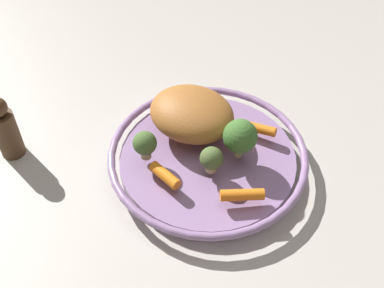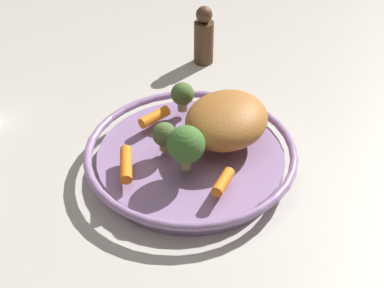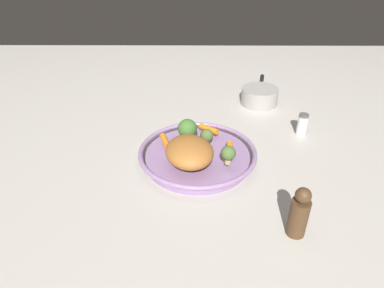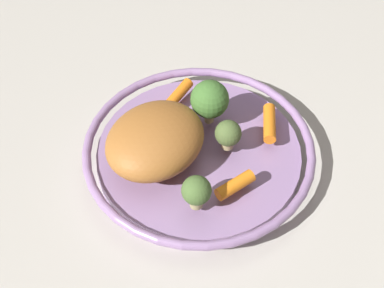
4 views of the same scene
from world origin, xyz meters
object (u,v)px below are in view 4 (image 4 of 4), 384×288
at_px(roast_chicken_piece, 155,140).
at_px(baby_carrot_near_rim, 179,93).
at_px(baby_carrot_right, 235,185).
at_px(baby_carrot_center, 269,123).
at_px(broccoli_floret_edge, 210,100).
at_px(serving_bowl, 199,154).
at_px(broccoli_floret_small, 196,191).
at_px(broccoli_floret_large, 228,134).

distance_m(roast_chicken_piece, baby_carrot_near_rim, 0.12).
bearing_deg(baby_carrot_right, baby_carrot_center, -63.68).
distance_m(baby_carrot_center, broccoli_floret_edge, 0.10).
distance_m(serving_bowl, baby_carrot_center, 0.11).
bearing_deg(broccoli_floret_small, baby_carrot_right, -100.97).
bearing_deg(broccoli_floret_edge, baby_carrot_right, 157.20).
relative_size(roast_chicken_piece, broccoli_floret_edge, 2.04).
bearing_deg(serving_bowl, baby_carrot_right, 174.47).
distance_m(roast_chicken_piece, broccoli_floret_small, 0.10).
xyz_separation_m(baby_carrot_right, broccoli_floret_small, (0.01, 0.06, 0.02)).
relative_size(baby_carrot_center, baby_carrot_near_rim, 1.26).
xyz_separation_m(roast_chicken_piece, baby_carrot_right, (-0.11, -0.05, -0.02)).
bearing_deg(broccoli_floret_large, broccoli_floret_edge, -10.66).
bearing_deg(broccoli_floret_small, broccoli_floret_edge, -44.57).
relative_size(roast_chicken_piece, baby_carrot_right, 2.61).
xyz_separation_m(serving_bowl, broccoli_floret_large, (-0.03, -0.03, 0.05)).
distance_m(serving_bowl, roast_chicken_piece, 0.08).
bearing_deg(baby_carrot_right, serving_bowl, -5.53).
bearing_deg(baby_carrot_right, broccoli_floret_edge, -22.80).
xyz_separation_m(serving_bowl, baby_carrot_center, (-0.04, -0.10, 0.03)).
bearing_deg(baby_carrot_near_rim, serving_bowl, 159.81).
distance_m(roast_chicken_piece, broccoli_floret_edge, 0.10).
xyz_separation_m(broccoli_floret_small, broccoli_floret_edge, (0.11, -0.11, 0.01)).
height_order(baby_carrot_near_rim, broccoli_floret_small, broccoli_floret_small).
height_order(roast_chicken_piece, broccoli_floret_edge, broccoli_floret_edge).
bearing_deg(broccoli_floret_edge, baby_carrot_center, -136.12).
height_order(baby_carrot_near_rim, broccoli_floret_edge, broccoli_floret_edge).
height_order(serving_bowl, baby_carrot_near_rim, baby_carrot_near_rim).
relative_size(baby_carrot_center, broccoli_floret_small, 1.28).
bearing_deg(baby_carrot_near_rim, broccoli_floret_large, 178.18).
bearing_deg(broccoli_floret_large, baby_carrot_center, -96.96).
bearing_deg(baby_carrot_right, baby_carrot_near_rim, -13.26).
bearing_deg(baby_carrot_near_rim, baby_carrot_center, -152.30).
bearing_deg(serving_bowl, broccoli_floret_edge, -54.92).
height_order(baby_carrot_right, broccoli_floret_large, broccoli_floret_large).
xyz_separation_m(baby_carrot_near_rim, broccoli_floret_edge, (-0.07, -0.01, 0.04)).
xyz_separation_m(baby_carrot_right, baby_carrot_center, (0.06, -0.11, -0.00)).
bearing_deg(roast_chicken_piece, baby_carrot_near_rim, -52.33).
bearing_deg(broccoli_floret_edge, baby_carrot_near_rim, 5.70).
xyz_separation_m(serving_bowl, roast_chicken_piece, (0.02, 0.06, 0.05)).
bearing_deg(roast_chicken_piece, broccoli_floret_edge, -86.13).
distance_m(baby_carrot_right, broccoli_floret_small, 0.06).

